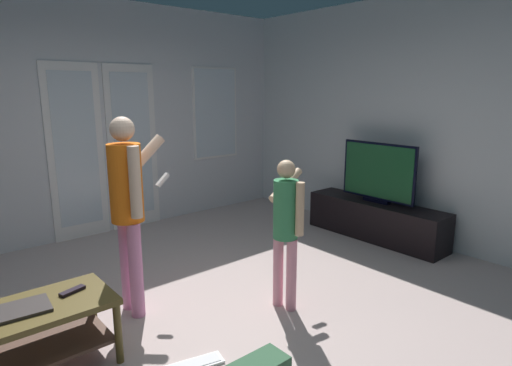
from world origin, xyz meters
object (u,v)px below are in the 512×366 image
at_px(coffee_table, 30,327).
at_px(laptop_closed, 20,309).
at_px(tv_stand, 376,220).
at_px(loose_keyboard, 190,366).
at_px(flat_screen_tv, 378,172).
at_px(person_adult, 128,199).
at_px(person_child, 286,221).
at_px(tv_remote_black, 72,291).

height_order(coffee_table, laptop_closed, laptop_closed).
height_order(tv_stand, loose_keyboard, tv_stand).
bearing_deg(loose_keyboard, flat_screen_tv, 12.37).
bearing_deg(tv_stand, loose_keyboard, -167.71).
distance_m(loose_keyboard, laptop_closed, 1.11).
bearing_deg(flat_screen_tv, tv_stand, -65.29).
xyz_separation_m(flat_screen_tv, laptop_closed, (-3.86, -0.09, -0.34)).
distance_m(coffee_table, person_adult, 1.09).
bearing_deg(person_adult, person_child, -37.22).
bearing_deg(laptop_closed, person_child, -7.30).
xyz_separation_m(person_adult, person_child, (0.98, -0.74, -0.20)).
relative_size(person_child, tv_remote_black, 7.30).
distance_m(coffee_table, tv_stand, 3.82).
xyz_separation_m(tv_stand, loose_keyboard, (-3.04, -0.66, -0.22)).
relative_size(coffee_table, person_adult, 0.63).
distance_m(person_child, tv_remote_black, 1.62).
distance_m(tv_stand, loose_keyboard, 3.12).
bearing_deg(tv_stand, laptop_closed, -178.72).
bearing_deg(person_child, tv_remote_black, 163.83).
xyz_separation_m(tv_stand, person_child, (-2.01, -0.49, 0.52)).
relative_size(person_adult, loose_keyboard, 3.44).
distance_m(coffee_table, tv_remote_black, 0.31).
bearing_deg(tv_remote_black, coffee_table, 171.37).
distance_m(person_adult, person_child, 1.25).
bearing_deg(coffee_table, person_child, -12.63).
distance_m(tv_stand, person_child, 2.13).
height_order(flat_screen_tv, laptop_closed, flat_screen_tv).
bearing_deg(tv_stand, tv_remote_black, -179.27).
bearing_deg(person_adult, flat_screen_tv, -4.79).
distance_m(flat_screen_tv, person_adult, 3.00).
bearing_deg(flat_screen_tv, laptop_closed, -178.66).
bearing_deg(person_child, tv_stand, 13.74).
bearing_deg(tv_remote_black, tv_stand, -15.94).
bearing_deg(person_child, coffee_table, 167.37).
relative_size(loose_keyboard, laptop_closed, 1.38).
bearing_deg(person_adult, coffee_table, -157.93).
height_order(coffee_table, flat_screen_tv, flat_screen_tv).
xyz_separation_m(flat_screen_tv, person_child, (-2.01, -0.49, -0.07)).
relative_size(flat_screen_tv, laptop_closed, 2.89).
height_order(coffee_table, person_adult, person_adult).
xyz_separation_m(coffee_table, tv_remote_black, (0.28, 0.04, 0.14)).
relative_size(tv_stand, person_child, 1.39).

